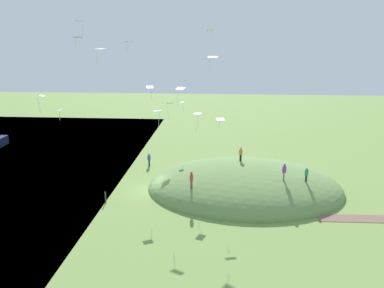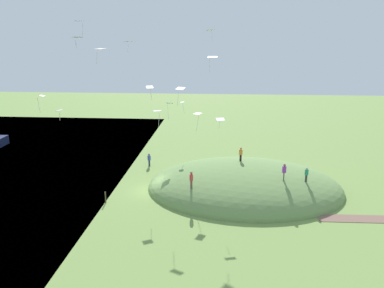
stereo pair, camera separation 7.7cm
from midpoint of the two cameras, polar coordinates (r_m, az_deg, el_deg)
name	(u,v)px [view 2 (the right image)]	position (r m, az deg, el deg)	size (l,w,h in m)	color
ground_plane	(151,191)	(43.25, -6.24, -7.20)	(160.00, 160.00, 0.00)	olive
grass_hill	(244,188)	(44.09, 8.11, -6.81)	(22.67, 17.17, 5.62)	#68894A
dirt_path	(381,219)	(40.96, 27.22, -10.31)	(12.13, 1.63, 0.04)	brown
person_with_child	(241,153)	(44.55, 7.60, -1.32)	(0.48, 0.48, 1.72)	black
person_walking_path	(307,173)	(41.30, 17.35, -4.25)	(0.54, 0.54, 1.65)	#383834
person_on_hilltop	(284,170)	(40.27, 14.12, -3.92)	(0.51, 0.51, 1.83)	#5E564A
person_near_shore	(191,178)	(38.49, -0.05, -5.25)	(0.48, 0.48, 1.85)	brown
person_watching_kites	(149,158)	(51.10, -6.60, -2.21)	(0.52, 0.52, 1.80)	#2B2D4B
kite_0	(157,112)	(41.90, -5.32, 4.96)	(1.03, 0.90, 1.84)	white
kite_1	(212,58)	(40.51, 3.21, 13.16)	(1.06, 0.78, 1.83)	white
kite_2	(129,42)	(43.89, -9.67, 15.30)	(1.25, 1.39, 1.25)	white
kite_3	(150,88)	(36.17, -6.48, 8.58)	(0.76, 0.63, 1.38)	white
kite_4	(78,38)	(43.43, -17.16, 15.44)	(1.02, 0.73, 1.41)	silver
kite_5	(211,30)	(47.03, 2.94, 17.13)	(1.10, 1.24, 1.39)	white
kite_6	(169,104)	(49.18, -3.52, 6.15)	(0.99, 0.75, 2.26)	white
kite_7	(220,120)	(38.97, 4.44, 3.76)	(1.02, 0.81, 1.23)	white
kite_8	(75,38)	(53.24, -17.66, 15.37)	(0.91, 0.88, 1.18)	white
kite_9	(182,103)	(50.43, -1.44, 6.34)	(0.64, 0.82, 1.67)	white
kite_10	(59,111)	(40.91, -19.77, 4.85)	(0.69, 0.94, 1.21)	silver
kite_11	(100,49)	(33.28, -14.00, 14.00)	(1.23, 1.15, 1.31)	silver
kite_12	(180,89)	(40.67, -1.80, 8.43)	(1.15, 1.01, 2.01)	white
kite_13	(80,22)	(46.90, -16.85, 17.63)	(1.29, 1.29, 2.07)	white
kite_14	(198,115)	(42.08, 0.93, 4.55)	(1.01, 1.18, 2.22)	white
kite_15	(41,98)	(37.12, -22.20, 6.66)	(0.61, 0.66, 1.61)	white
mooring_post	(105,197)	(40.83, -13.18, -8.03)	(0.14, 0.14, 1.24)	brown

